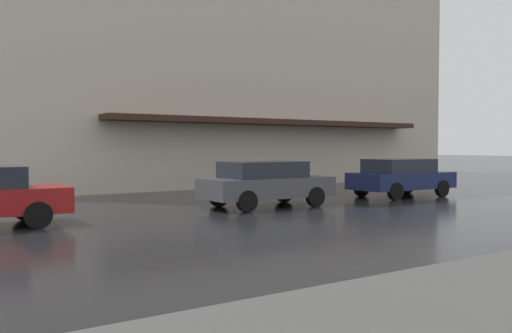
% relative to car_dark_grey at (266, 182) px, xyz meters
% --- Properties ---
extents(haussmann_block_corner, '(19.73, 23.82, 22.20)m').
position_rel_car_dark_grey_xyz_m(haussmann_block_corner, '(16.26, -5.24, 10.11)').
color(haussmann_block_corner, beige).
rests_on(haussmann_block_corner, ground_plane).
extents(car_dark_grey, '(1.85, 4.10, 1.41)m').
position_rel_car_dark_grey_xyz_m(car_dark_grey, '(0.00, 0.00, 0.00)').
color(car_dark_grey, '#4C4C51').
rests_on(car_dark_grey, ground_plane).
extents(car_navy, '(1.85, 4.10, 1.41)m').
position_rel_car_dark_grey_xyz_m(car_navy, '(0.00, -6.07, 0.00)').
color(car_navy, navy).
rests_on(car_navy, ground_plane).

